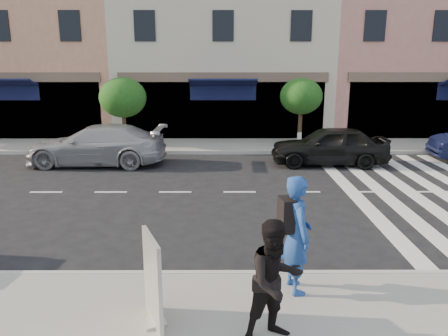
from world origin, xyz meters
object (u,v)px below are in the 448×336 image
Objects in this scene: car_far_left at (96,145)px; car_far_mid at (329,146)px; walker at (275,281)px; poster_board at (153,282)px; photographer at (297,234)px.

car_far_left is 1.20× the size of car_far_mid.
poster_board is (-1.75, 0.36, -0.21)m from walker.
car_far_left is (-5.61, 11.13, -0.27)m from walker.
car_far_mid is (3.40, 11.07, -0.29)m from walker.
poster_board is at bearing -24.03° from car_far_mid.
walker reaches higher than car_far_left.
car_far_mid is (9.01, -0.06, -0.02)m from car_far_left.
car_far_left is at bearing 90.74° from walker.
car_far_left reaches higher than car_far_mid.
car_far_left is 9.01m from car_far_mid.
walker is at bearing 28.44° from car_far_left.
poster_board is (-2.27, -1.00, -0.33)m from photographer.
walker is 0.34× the size of car_far_left.
car_far_left is at bearing 87.35° from poster_board.
photographer is 1.44× the size of poster_board.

